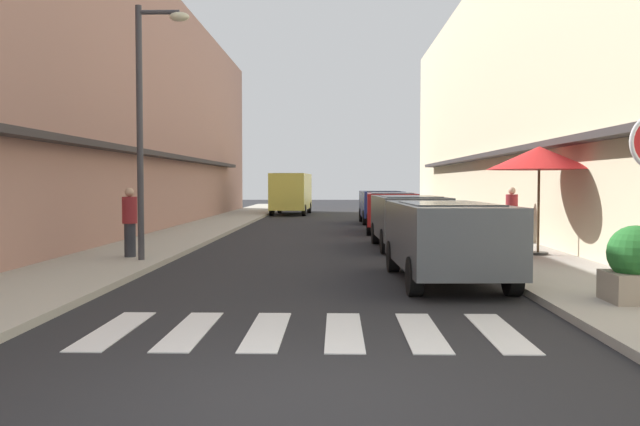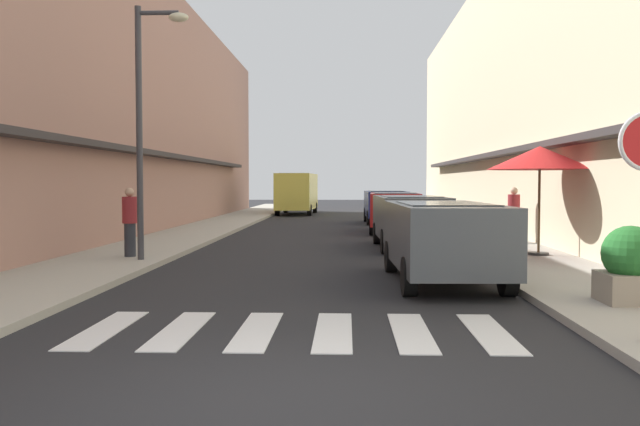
# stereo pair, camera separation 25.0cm
# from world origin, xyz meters

# --- Properties ---
(ground_plane) EXTENTS (97.22, 97.22, 0.00)m
(ground_plane) POSITION_xyz_m (0.00, 17.68, 0.00)
(ground_plane) COLOR #232326
(sidewalk_left) EXTENTS (2.57, 61.87, 0.12)m
(sidewalk_left) POSITION_xyz_m (-4.72, 17.68, 0.06)
(sidewalk_left) COLOR #ADA899
(sidewalk_left) RESTS_ON ground_plane
(sidewalk_right) EXTENTS (2.57, 61.87, 0.12)m
(sidewalk_right) POSITION_xyz_m (4.72, 17.68, 0.06)
(sidewalk_right) COLOR #9E998E
(sidewalk_right) RESTS_ON ground_plane
(building_row_left) EXTENTS (5.50, 41.77, 9.32)m
(building_row_left) POSITION_xyz_m (-8.50, 18.89, 4.66)
(building_row_left) COLOR #A87A6B
(building_row_left) RESTS_ON ground_plane
(building_row_right) EXTENTS (5.50, 41.77, 10.04)m
(building_row_right) POSITION_xyz_m (8.50, 18.89, 5.02)
(building_row_right) COLOR beige
(building_row_right) RESTS_ON ground_plane
(crosswalk) EXTENTS (5.20, 2.20, 0.01)m
(crosswalk) POSITION_xyz_m (-0.00, 2.73, 0.01)
(crosswalk) COLOR silver
(crosswalk) RESTS_ON ground_plane
(parked_car_near) EXTENTS (1.93, 4.49, 1.47)m
(parked_car_near) POSITION_xyz_m (2.39, 6.79, 0.92)
(parked_car_near) COLOR #4C5156
(parked_car_near) RESTS_ON ground_plane
(parked_car_mid) EXTENTS (1.91, 4.27, 1.47)m
(parked_car_mid) POSITION_xyz_m (2.39, 13.18, 0.92)
(parked_car_mid) COLOR #4C5156
(parked_car_mid) RESTS_ON ground_plane
(parked_car_far) EXTENTS (1.95, 3.99, 1.47)m
(parked_car_far) POSITION_xyz_m (2.39, 19.05, 0.92)
(parked_car_far) COLOR maroon
(parked_car_far) RESTS_ON ground_plane
(parked_car_distant) EXTENTS (1.88, 4.03, 1.47)m
(parked_car_distant) POSITION_xyz_m (2.39, 24.70, 0.92)
(parked_car_distant) COLOR navy
(parked_car_distant) RESTS_ON ground_plane
(delivery_van) EXTENTS (2.17, 5.47, 2.37)m
(delivery_van) POSITION_xyz_m (-2.24, 33.16, 1.41)
(delivery_van) COLOR #D8CC4C
(delivery_van) RESTS_ON ground_plane
(street_lamp) EXTENTS (1.19, 0.28, 5.58)m
(street_lamp) POSITION_xyz_m (-3.77, 9.25, 3.52)
(street_lamp) COLOR #38383D
(street_lamp) RESTS_ON sidewalk_left
(cafe_umbrella) EXTENTS (2.45, 2.45, 2.57)m
(cafe_umbrella) POSITION_xyz_m (5.18, 10.56, 2.41)
(cafe_umbrella) COLOR #262626
(cafe_umbrella) RESTS_ON sidewalk_right
(planter_corner) EXTENTS (0.80, 0.80, 1.10)m
(planter_corner) POSITION_xyz_m (4.67, 4.23, 0.65)
(planter_corner) COLOR gray
(planter_corner) RESTS_ON sidewalk_right
(pedestrian_walking_near) EXTENTS (0.34, 0.34, 1.60)m
(pedestrian_walking_near) POSITION_xyz_m (-4.39, 9.84, 0.96)
(pedestrian_walking_near) COLOR #282B33
(pedestrian_walking_near) RESTS_ON sidewalk_left
(pedestrian_walking_far) EXTENTS (0.34, 0.34, 1.59)m
(pedestrian_walking_far) POSITION_xyz_m (5.41, 13.86, 0.95)
(pedestrian_walking_far) COLOR #282B33
(pedestrian_walking_far) RESTS_ON sidewalk_right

